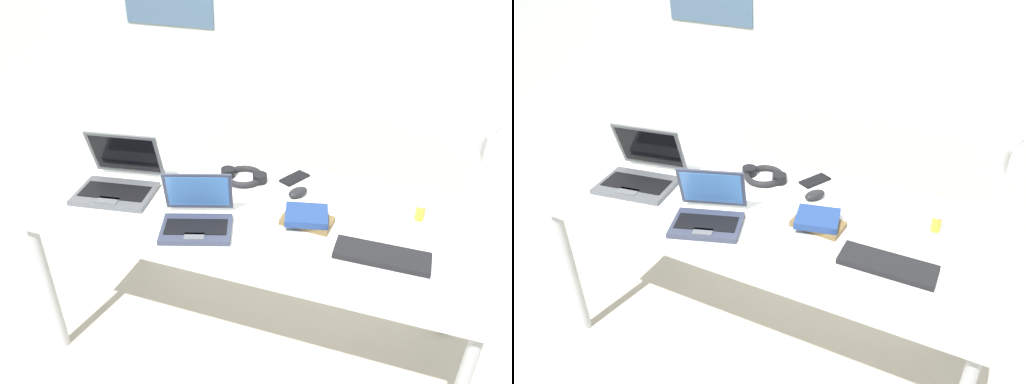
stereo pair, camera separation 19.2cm
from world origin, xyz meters
TOP-DOWN VIEW (x-y plane):
  - ground_plane at (0.00, 0.00)m, footprint 12.00×12.00m
  - wall_back at (-0.00, 1.10)m, footprint 6.00×0.13m
  - desk at (0.00, 0.00)m, footprint 1.80×0.80m
  - desk_lamp at (0.80, 0.28)m, footprint 0.12×0.18m
  - laptop_front_right at (-0.60, -0.06)m, footprint 0.36×0.33m
  - laptop_mid_desk at (-0.17, -0.19)m, footprint 0.32×0.30m
  - external_keyboard at (0.52, -0.14)m, footprint 0.33×0.12m
  - computer_mouse at (0.13, 0.15)m, footprint 0.10×0.11m
  - cell_phone at (0.08, 0.28)m, footprint 0.12×0.15m
  - headphones at (-0.13, 0.21)m, footprint 0.21×0.18m
  - pill_bottle at (0.62, 0.14)m, footprint 0.04×0.04m
  - book_stack at (0.22, -0.03)m, footprint 0.20×0.17m

SIDE VIEW (x-z plane):
  - ground_plane at x=0.00m, z-range 0.00..0.00m
  - desk at x=0.00m, z-range 0.31..1.05m
  - cell_phone at x=0.08m, z-range 0.74..0.75m
  - external_keyboard at x=0.52m, z-range 0.74..0.76m
  - headphones at x=-0.13m, z-range 0.74..0.78m
  - computer_mouse at x=0.13m, z-range 0.74..0.77m
  - book_stack at x=0.22m, z-range 0.74..0.79m
  - pill_bottle at x=0.62m, z-range 0.74..0.82m
  - laptop_mid_desk at x=-0.17m, z-range 0.68..0.88m
  - laptop_front_right at x=-0.60m, z-range 0.67..0.90m
  - desk_lamp at x=0.80m, z-range 0.74..1.14m
  - wall_back at x=0.00m, z-range 0.00..2.60m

